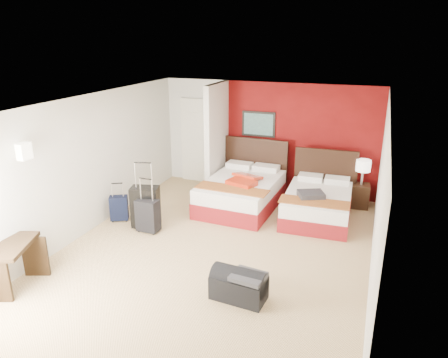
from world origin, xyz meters
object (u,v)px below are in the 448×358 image
at_px(red_suitcase_open, 245,180).
at_px(suitcase_charcoal, 148,217).
at_px(table_lamp, 363,172).
at_px(desk, 16,266).
at_px(suitcase_navy, 119,209).
at_px(bed_right, 317,206).
at_px(duffel_bag, 239,286).
at_px(suitcase_black, 146,208).
at_px(nightstand, 360,196).
at_px(bed_left, 241,194).

bearing_deg(red_suitcase_open, suitcase_charcoal, -113.50).
bearing_deg(table_lamp, desk, -132.31).
bearing_deg(suitcase_navy, suitcase_charcoal, -43.54).
distance_m(bed_right, suitcase_navy, 3.92).
bearing_deg(suitcase_navy, bed_right, -4.89).
height_order(suitcase_charcoal, duffel_bag, suitcase_charcoal).
bearing_deg(suitcase_black, suitcase_charcoal, -65.35).
bearing_deg(nightstand, red_suitcase_open, -161.02).
height_order(red_suitcase_open, desk, same).
xyz_separation_m(suitcase_navy, desk, (-0.04, -2.51, 0.11)).
bearing_deg(red_suitcase_open, suitcase_navy, -130.71).
bearing_deg(suitcase_navy, table_lamp, 1.42).
bearing_deg(red_suitcase_open, bed_left, 151.24).
distance_m(suitcase_black, suitcase_navy, 0.66).
distance_m(table_lamp, suitcase_navy, 5.02).
height_order(bed_right, red_suitcase_open, red_suitcase_open).
xyz_separation_m(suitcase_black, duffel_bag, (2.39, -1.59, -0.19)).
relative_size(red_suitcase_open, suitcase_charcoal, 1.29).
bearing_deg(suitcase_black, bed_left, 32.75).
distance_m(nightstand, suitcase_black, 4.48).
bearing_deg(table_lamp, red_suitcase_open, -156.67).
height_order(red_suitcase_open, suitcase_navy, red_suitcase_open).
bearing_deg(suitcase_charcoal, desk, -108.23).
height_order(bed_right, desk, desk).
height_order(suitcase_black, duffel_bag, suitcase_black).
xyz_separation_m(nightstand, suitcase_navy, (-4.40, -2.37, -0.02)).
xyz_separation_m(bed_right, suitcase_navy, (-3.64, -1.47, -0.03)).
bearing_deg(table_lamp, duffel_bag, -108.80).
relative_size(red_suitcase_open, suitcase_black, 1.00).
distance_m(red_suitcase_open, duffel_bag, 3.21).
relative_size(bed_left, bed_right, 1.13).
relative_size(nightstand, suitcase_black, 0.66).
bearing_deg(suitcase_charcoal, suitcase_navy, 165.02).
height_order(bed_left, desk, desk).
bearing_deg(bed_right, desk, -134.98).
xyz_separation_m(bed_right, suitcase_charcoal, (-2.85, -1.70, 0.03)).
height_order(bed_right, suitcase_black, suitcase_black).
xyz_separation_m(suitcase_black, suitcase_charcoal, (0.14, -0.17, -0.09)).
distance_m(table_lamp, duffel_bag, 4.29).
bearing_deg(suitcase_black, nightstand, 17.53).
height_order(suitcase_black, suitcase_navy, suitcase_black).
bearing_deg(red_suitcase_open, duffel_bag, -57.38).
height_order(bed_left, table_lamp, table_lamp).
height_order(suitcase_black, suitcase_charcoal, suitcase_black).
bearing_deg(table_lamp, suitcase_charcoal, -144.25).
distance_m(suitcase_charcoal, desk, 2.42).
relative_size(red_suitcase_open, suitcase_navy, 1.62).
xyz_separation_m(bed_right, nightstand, (0.76, 0.90, -0.02)).
distance_m(bed_right, duffel_bag, 3.18).
relative_size(bed_right, suitcase_charcoal, 3.00).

